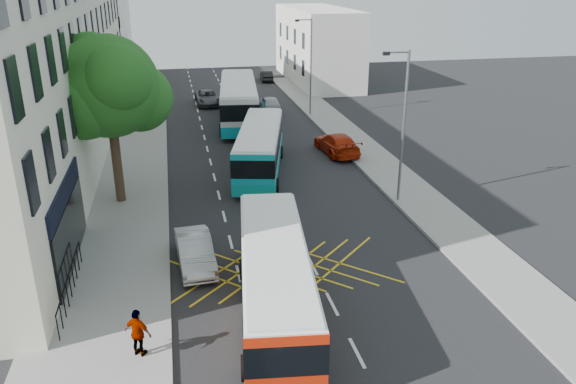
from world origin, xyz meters
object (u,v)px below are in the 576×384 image
bus_far (239,101)px  pedestrian_far (138,333)px  red_hatchback (337,144)px  street_tree (108,88)px  lamp_near (402,120)px  distant_car_dark (266,76)px  lamp_far (310,62)px  bus_near (275,280)px  distant_car_grey (208,98)px  bus_mid (260,148)px  parked_car_silver (195,251)px  distant_car_silver (270,104)px

bus_far → pedestrian_far: 30.45m
bus_far → red_hatchback: bus_far is taller
street_tree → lamp_near: size_ratio=1.10×
bus_far → distant_car_dark: bus_far is taller
lamp_far → distant_car_dark: size_ratio=2.25×
street_tree → bus_near: 14.59m
bus_near → distant_car_grey: 35.58m
red_hatchback → bus_mid: bearing=19.8°
parked_car_silver → pedestrian_far: pedestrian_far is taller
street_tree → distant_car_dark: street_tree is taller
red_hatchback → pedestrian_far: pedestrian_far is taller
distant_car_grey → bus_mid: bearing=-86.9°
distant_car_grey → distant_car_dark: size_ratio=1.32×
lamp_near → bus_near: size_ratio=0.77×
red_hatchback → lamp_far: bearing=-98.7°
bus_near → parked_car_silver: (-2.65, 4.40, -0.83)m
street_tree → red_hatchback: street_tree is taller
street_tree → lamp_near: 15.10m
bus_mid → bus_near: bearing=-83.8°
street_tree → bus_far: 18.51m
lamp_far → pedestrian_far: bearing=-113.2°
lamp_near → lamp_far: bearing=90.0°
street_tree → distant_car_dark: 37.35m
lamp_near → distant_car_dark: size_ratio=2.25×
distant_car_grey → red_hatchback: bearing=-68.3°
street_tree → pedestrian_far: street_tree is taller
parked_car_silver → pedestrian_far: size_ratio=2.43×
distant_car_grey → distant_car_dark: distant_car_grey is taller
bus_mid → parked_car_silver: bearing=-98.8°
bus_far → red_hatchback: bearing=-53.9°
lamp_far → bus_far: bearing=-169.2°
bus_mid → pedestrian_far: bearing=-97.9°
street_tree → lamp_far: 22.57m
pedestrian_far → bus_far: bearing=-69.2°
street_tree → lamp_near: bearing=-11.4°
distant_car_silver → distant_car_dark: 14.95m
distant_car_grey → distant_car_silver: bearing=-38.7°
parked_car_silver → distant_car_silver: distant_car_silver is taller
pedestrian_far → parked_car_silver: bearing=-75.5°
parked_car_silver → bus_near: bearing=-62.7°
bus_near → bus_far: bearing=92.4°
lamp_near → distant_car_silver: 22.92m
bus_mid → parked_car_silver: 12.29m
lamp_near → distant_car_silver: size_ratio=1.96×
bus_far → parked_car_silver: bus_far is taller
lamp_far → bus_far: (-6.25, -1.19, -2.80)m
street_tree → distant_car_dark: bearing=67.9°
lamp_far → parked_car_silver: (-11.10, -24.91, -3.94)m
distant_car_silver → bus_far: bearing=48.5°
distant_car_silver → distant_car_dark: size_ratio=1.15×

